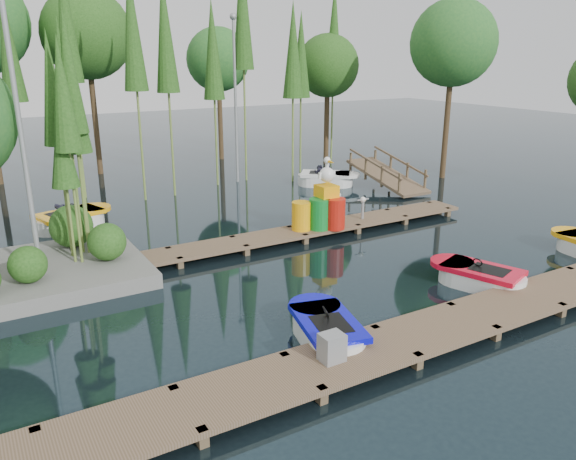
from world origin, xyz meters
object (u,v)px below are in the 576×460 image
utility_cabinet (332,347)px  boat_red (479,278)px  boat_blue (327,331)px  yellow_barrel (301,216)px  boat_yellow_far (71,220)px  drum_cluster (328,207)px

utility_cabinet → boat_red: bearing=14.9°
boat_blue → yellow_barrel: yellow_barrel is taller
boat_blue → utility_cabinet: utility_cabinet is taller
boat_red → boat_yellow_far: bearing=107.9°
drum_cluster → boat_yellow_far: bearing=143.9°
boat_yellow_far → yellow_barrel: bearing=-36.9°
drum_cluster → boat_red: bearing=-79.9°
boat_red → boat_yellow_far: 13.12m
boat_blue → drum_cluster: 7.04m
boat_yellow_far → yellow_barrel: 7.83m
boat_red → utility_cabinet: (-5.54, -1.47, 0.32)m
boat_blue → utility_cabinet: (-0.62, -1.07, 0.32)m
boat_blue → yellow_barrel: 6.70m
boat_blue → drum_cluster: drum_cluster is taller
boat_blue → drum_cluster: bearing=69.3°
yellow_barrel → boat_blue: bearing=-117.3°
boat_red → drum_cluster: (-0.95, 5.37, 0.73)m
yellow_barrel → boat_yellow_far: bearing=141.0°
boat_yellow_far → utility_cabinet: boat_yellow_far is taller
boat_blue → boat_red: 4.93m
boat_yellow_far → yellow_barrel: size_ratio=3.24×
utility_cabinet → drum_cluster: 8.24m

